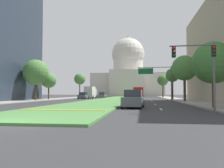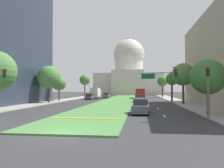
% 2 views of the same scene
% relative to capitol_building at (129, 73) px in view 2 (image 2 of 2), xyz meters
% --- Properties ---
extents(ground_plane, '(260.00, 260.00, 0.00)m').
position_rel_capitol_building_xyz_m(ground_plane, '(0.00, -47.74, -10.49)').
color(ground_plane, '#333335').
extents(grass_median, '(7.94, 87.06, 0.14)m').
position_rel_capitol_building_xyz_m(grass_median, '(0.00, -52.58, -10.42)').
color(grass_median, '#4C8442').
rests_on(grass_median, ground_plane).
extents(median_curb_nose, '(7.14, 0.50, 0.04)m').
position_rel_capitol_building_xyz_m(median_curb_nose, '(0.00, -88.40, -10.33)').
color(median_curb_nose, gold).
rests_on(median_curb_nose, grass_median).
extents(lane_dashes_right, '(0.16, 39.62, 0.01)m').
position_rel_capitol_building_xyz_m(lane_dashes_right, '(8.02, -66.07, -10.49)').
color(lane_dashes_right, silver).
rests_on(lane_dashes_right, ground_plane).
extents(sidewalk_left, '(4.00, 87.06, 0.15)m').
position_rel_capitol_building_xyz_m(sidewalk_left, '(-14.06, -57.42, -10.42)').
color(sidewalk_left, '#9E9991').
rests_on(sidewalk_left, ground_plane).
extents(sidewalk_right, '(4.00, 87.06, 0.15)m').
position_rel_capitol_building_xyz_m(sidewalk_right, '(14.06, -57.42, -10.42)').
color(sidewalk_right, '#9E9991').
rests_on(sidewalk_right, ground_plane).
extents(capitol_building, '(31.97, 23.02, 27.96)m').
position_rel_capitol_building_xyz_m(capitol_building, '(0.00, 0.00, 0.00)').
color(capitol_building, beige).
rests_on(capitol_building, ground_plane).
extents(traffic_light_near_right, '(3.34, 0.35, 5.20)m').
position_rel_capitol_building_xyz_m(traffic_light_near_right, '(10.72, -88.28, -6.69)').
color(traffic_light_near_right, '#515456').
rests_on(traffic_light_near_right, ground_plane).
extents(overhead_guide_sign, '(6.41, 0.20, 6.50)m').
position_rel_capitol_building_xyz_m(overhead_guide_sign, '(9.33, -62.47, -5.81)').
color(overhead_guide_sign, '#515456').
rests_on(overhead_guide_sign, ground_plane).
extents(street_tree_right_near, '(3.95, 3.95, 6.34)m').
position_rel_capitol_building_xyz_m(street_tree_right_near, '(12.96, -83.40, -6.14)').
color(street_tree_right_near, '#4C3823').
rests_on(street_tree_right_near, ground_plane).
extents(street_tree_left_mid, '(4.75, 4.75, 7.77)m').
position_rel_capitol_building_xyz_m(street_tree_left_mid, '(-13.45, -65.32, -5.11)').
color(street_tree_left_mid, '#4C3823').
rests_on(street_tree_left_mid, ground_plane).
extents(street_tree_right_mid, '(4.24, 4.24, 7.80)m').
position_rel_capitol_building_xyz_m(street_tree_right_mid, '(13.41, -66.44, -4.85)').
color(street_tree_right_mid, '#4C3823').
rests_on(street_tree_right_mid, ground_plane).
extents(street_tree_left_far, '(3.24, 3.24, 5.80)m').
position_rel_capitol_building_xyz_m(street_tree_left_far, '(-13.56, -58.95, -6.33)').
color(street_tree_left_far, '#4C3823').
rests_on(street_tree_left_far, ground_plane).
extents(street_tree_right_far, '(2.86, 2.86, 6.62)m').
position_rel_capitol_building_xyz_m(street_tree_right_far, '(12.61, -57.35, -5.37)').
color(street_tree_right_far, '#4C3823').
rests_on(street_tree_right_far, ground_plane).
extents(street_tree_left_distant, '(3.59, 3.59, 7.73)m').
position_rel_capitol_building_xyz_m(street_tree_left_distant, '(-13.19, -35.49, -4.59)').
color(street_tree_left_distant, '#4C3823').
rests_on(street_tree_left_distant, ground_plane).
extents(street_tree_right_distant, '(3.38, 3.38, 7.08)m').
position_rel_capitol_building_xyz_m(street_tree_right_distant, '(12.72, -34.44, -5.16)').
color(street_tree_right_distant, '#4C3823').
rests_on(street_tree_right_distant, ground_plane).
extents(sedan_lead_stopped, '(2.20, 4.39, 1.81)m').
position_rel_capitol_building_xyz_m(sedan_lead_stopped, '(5.43, -82.86, -9.65)').
color(sedan_lead_stopped, '#4C5156').
rests_on(sedan_lead_stopped, ground_plane).
extents(sedan_midblock, '(1.93, 4.68, 1.71)m').
position_rel_capitol_building_xyz_m(sedan_midblock, '(5.10, -60.59, -9.69)').
color(sedan_midblock, '#BCBCC1').
rests_on(sedan_midblock, ground_plane).
extents(sedan_distant, '(2.00, 4.20, 1.69)m').
position_rel_capitol_building_xyz_m(sedan_distant, '(-8.20, -50.16, -9.70)').
color(sedan_distant, '#4C5156').
rests_on(sedan_distant, ground_plane).
extents(sedan_far_horizon, '(1.95, 4.33, 1.70)m').
position_rel_capitol_building_xyz_m(sedan_far_horizon, '(-5.03, -40.23, -9.69)').
color(sedan_far_horizon, '#4C5156').
rests_on(sedan_far_horizon, ground_plane).
extents(box_truck_delivery, '(2.40, 6.40, 3.20)m').
position_rel_capitol_building_xyz_m(box_truck_delivery, '(-7.73, -44.19, -8.81)').
color(box_truck_delivery, '#BCBCC1').
rests_on(box_truck_delivery, ground_plane).
extents(city_bus, '(2.62, 11.00, 2.95)m').
position_rel_capitol_building_xyz_m(city_bus, '(5.43, -42.33, -8.72)').
color(city_bus, '#B21E1E').
rests_on(city_bus, ground_plane).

